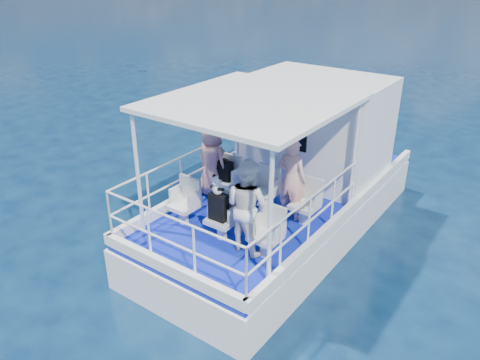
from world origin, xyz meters
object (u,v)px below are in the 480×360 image
object	(u,v)px
passenger_port_fwd	(212,160)
passenger_stbd_aft	(247,206)
backpack_center	(219,207)
panda	(217,185)

from	to	relation	value
passenger_port_fwd	passenger_stbd_aft	size ratio (longest dim) A/B	0.94
backpack_center	panda	world-z (taller)	panda
passenger_stbd_aft	backpack_center	distance (m)	0.59
passenger_port_fwd	backpack_center	xyz separation A→B (m)	(1.17, -1.26, -0.13)
passenger_stbd_aft	panda	distance (m)	0.62
passenger_port_fwd	passenger_stbd_aft	distance (m)	2.12
passenger_stbd_aft	backpack_center	xyz separation A→B (m)	(-0.56, -0.04, -0.19)
passenger_stbd_aft	backpack_center	size ratio (longest dim) A/B	3.33
backpack_center	passenger_stbd_aft	bearing A→B (deg)	3.93
backpack_center	passenger_port_fwd	bearing A→B (deg)	132.75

